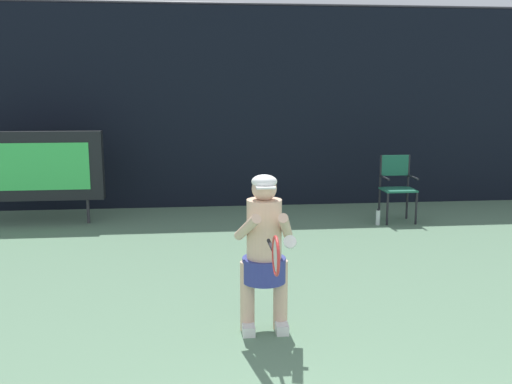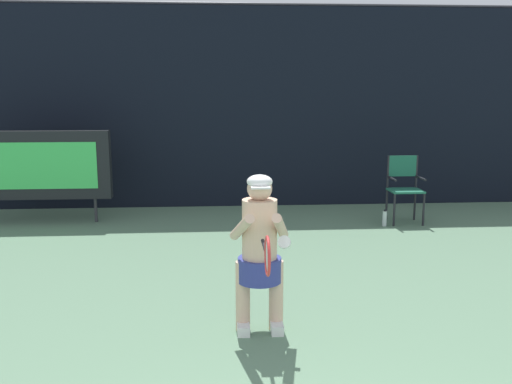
# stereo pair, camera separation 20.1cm
# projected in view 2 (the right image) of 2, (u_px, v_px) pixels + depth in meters

# --- Properties ---
(backdrop_screen) EXTENTS (18.00, 0.12, 3.66)m
(backdrop_screen) POSITION_uv_depth(u_px,v_px,m) (243.00, 108.00, 10.26)
(backdrop_screen) COLOR black
(backdrop_screen) RESTS_ON ground
(scoreboard) EXTENTS (2.20, 0.21, 1.50)m
(scoreboard) POSITION_uv_depth(u_px,v_px,m) (41.00, 165.00, 9.04)
(scoreboard) COLOR black
(scoreboard) RESTS_ON ground
(umpire_chair) EXTENTS (0.52, 0.44, 1.08)m
(umpire_chair) POSITION_uv_depth(u_px,v_px,m) (404.00, 185.00, 9.14)
(umpire_chair) COLOR black
(umpire_chair) RESTS_ON ground
(water_bottle) EXTENTS (0.07, 0.07, 0.27)m
(water_bottle) POSITION_uv_depth(u_px,v_px,m) (385.00, 218.00, 8.96)
(water_bottle) COLOR silver
(water_bottle) RESTS_ON ground
(tennis_player) EXTENTS (0.53, 0.61, 1.42)m
(tennis_player) POSITION_uv_depth(u_px,v_px,m) (260.00, 249.00, 4.98)
(tennis_player) COLOR white
(tennis_player) RESTS_ON ground
(tennis_racket) EXTENTS (0.03, 0.60, 0.31)m
(tennis_racket) POSITION_uv_depth(u_px,v_px,m) (267.00, 255.00, 4.29)
(tennis_racket) COLOR black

